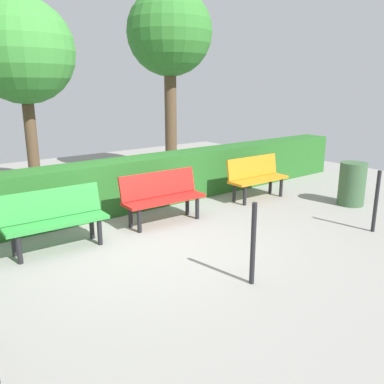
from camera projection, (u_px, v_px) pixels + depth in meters
ground_plane at (143, 243)px, 5.97m from camera, size 16.00×16.00×0.00m
bench_orange at (256, 176)px, 8.23m from camera, size 1.37×0.49×0.86m
bench_red at (162, 195)px, 6.79m from camera, size 1.47×0.53×0.86m
bench_green at (55, 217)px, 5.66m from camera, size 1.44×0.53×0.86m
hedge_row at (138, 183)px, 7.65m from camera, size 11.28×0.64×0.96m
tree_near at (170, 35)px, 9.68m from camera, size 2.07×2.07×4.56m
tree_mid at (23, 53)px, 7.68m from camera, size 2.00×2.00×3.91m
railing_post_near at (376, 202)px, 6.33m from camera, size 0.06×0.06×1.00m
railing_post_mid at (253, 244)px, 4.64m from camera, size 0.06×0.06×1.00m
trash_bin at (352, 184)px, 7.81m from camera, size 0.50×0.50×0.84m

